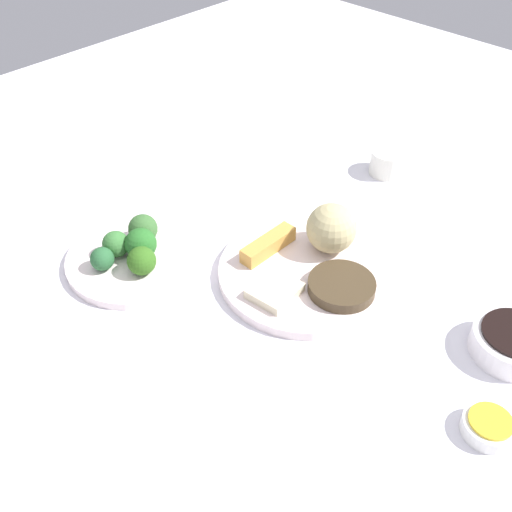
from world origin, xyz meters
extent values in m
cube|color=white|center=(0.00, 0.00, 0.01)|extent=(2.20, 2.20, 0.02)
cylinder|color=white|center=(-0.04, 0.00, 0.03)|extent=(0.28, 0.28, 0.02)
sphere|color=tan|center=(-0.05, 0.07, 0.08)|extent=(0.08, 0.08, 0.08)
cube|color=gold|center=(-0.12, -0.01, 0.05)|extent=(0.03, 0.11, 0.03)
cube|color=beige|center=(-0.04, -0.08, 0.04)|extent=(0.07, 0.08, 0.01)
cylinder|color=#413320|center=(0.03, 0.00, 0.05)|extent=(0.10, 0.10, 0.02)
cylinder|color=white|center=(-0.27, -0.17, 0.03)|extent=(0.23, 0.23, 0.01)
sphere|color=#266524|center=(-0.26, -0.16, 0.06)|extent=(0.05, 0.05, 0.05)
sphere|color=#31621B|center=(-0.22, -0.18, 0.06)|extent=(0.05, 0.05, 0.05)
sphere|color=#387335|center=(-0.29, -0.19, 0.06)|extent=(0.04, 0.04, 0.04)
sphere|color=#285D32|center=(-0.28, -0.22, 0.05)|extent=(0.04, 0.04, 0.04)
sphere|color=#386430|center=(-0.29, -0.13, 0.06)|extent=(0.05, 0.05, 0.05)
cylinder|color=white|center=(0.27, 0.08, 0.04)|extent=(0.11, 0.11, 0.04)
cylinder|color=white|center=(0.31, -0.06, 0.03)|extent=(0.07, 0.07, 0.02)
cylinder|color=yellow|center=(0.31, -0.06, 0.04)|extent=(0.05, 0.05, 0.00)
cylinder|color=white|center=(-0.13, 0.34, 0.04)|extent=(0.07, 0.07, 0.05)
camera|label=1|loc=(0.39, -0.56, 0.67)|focal=42.13mm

